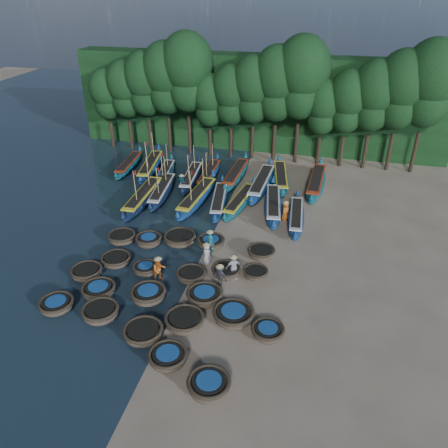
% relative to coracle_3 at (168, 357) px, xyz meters
% --- Properties ---
extents(ground, '(120.00, 120.00, 0.00)m').
position_rel_coracle_3_xyz_m(ground, '(-0.98, 8.99, -0.41)').
color(ground, gray).
rests_on(ground, ground).
extents(foliage_wall, '(40.00, 3.00, 10.00)m').
position_rel_coracle_3_xyz_m(foliage_wall, '(-0.98, 32.49, 4.59)').
color(foliage_wall, black).
rests_on(foliage_wall, ground).
extents(coracle_3, '(2.32, 2.32, 0.71)m').
position_rel_coracle_3_xyz_m(coracle_3, '(0.00, 0.00, 0.00)').
color(coracle_3, brown).
rests_on(coracle_3, ground).
extents(coracle_4, '(2.51, 2.51, 0.83)m').
position_rel_coracle_3_xyz_m(coracle_4, '(2.49, -1.27, 0.07)').
color(coracle_4, brown).
rests_on(coracle_4, ground).
extents(coracle_5, '(2.39, 2.39, 0.69)m').
position_rel_coracle_3_xyz_m(coracle_5, '(-7.73, 2.31, -0.01)').
color(coracle_5, brown).
rests_on(coracle_5, ground).
extents(coracle_6, '(2.60, 2.60, 0.79)m').
position_rel_coracle_3_xyz_m(coracle_6, '(-4.87, 2.25, 0.04)').
color(coracle_6, brown).
rests_on(coracle_6, ground).
extents(coracle_7, '(2.42, 2.42, 0.73)m').
position_rel_coracle_3_xyz_m(coracle_7, '(-1.89, 1.33, 0.01)').
color(coracle_7, brown).
rests_on(coracle_7, ground).
extents(coracle_8, '(2.77, 2.77, 0.74)m').
position_rel_coracle_3_xyz_m(coracle_8, '(0.00, 2.73, 0.01)').
color(coracle_8, brown).
rests_on(coracle_8, ground).
extents(coracle_9, '(2.24, 2.24, 0.68)m').
position_rel_coracle_3_xyz_m(coracle_9, '(4.65, 2.98, -0.01)').
color(coracle_9, brown).
rests_on(coracle_9, ground).
extents(coracle_10, '(2.33, 2.33, 0.71)m').
position_rel_coracle_3_xyz_m(coracle_10, '(-7.60, 5.64, -0.00)').
color(coracle_10, brown).
rests_on(coracle_10, ground).
extents(coracle_11, '(2.37, 2.37, 0.69)m').
position_rel_coracle_3_xyz_m(coracle_11, '(-5.99, 4.16, -0.01)').
color(coracle_11, brown).
rests_on(coracle_11, ground).
extents(coracle_12, '(2.27, 2.27, 0.82)m').
position_rel_coracle_3_xyz_m(coracle_12, '(-2.80, 4.36, 0.06)').
color(coracle_12, brown).
rests_on(coracle_12, ground).
extents(coracle_13, '(2.61, 2.61, 0.79)m').
position_rel_coracle_3_xyz_m(coracle_13, '(0.52, 5.02, 0.05)').
color(coracle_13, brown).
rests_on(coracle_13, ground).
extents(coracle_14, '(2.87, 2.87, 0.80)m').
position_rel_coracle_3_xyz_m(coracle_14, '(2.57, 3.76, 0.05)').
color(coracle_14, brown).
rests_on(coracle_14, ground).
extents(coracle_15, '(2.41, 2.41, 0.69)m').
position_rel_coracle_3_xyz_m(coracle_15, '(-6.36, 7.40, -0.02)').
color(coracle_15, brown).
rests_on(coracle_15, ground).
extents(coracle_16, '(1.69, 1.69, 0.67)m').
position_rel_coracle_3_xyz_m(coracle_16, '(-4.03, 6.91, -0.02)').
color(coracle_16, brown).
rests_on(coracle_16, ground).
extents(coracle_17, '(2.31, 2.31, 0.68)m').
position_rel_coracle_3_xyz_m(coracle_17, '(-0.91, 6.93, -0.02)').
color(coracle_17, brown).
rests_on(coracle_17, ground).
extents(coracle_18, '(2.32, 2.32, 0.65)m').
position_rel_coracle_3_xyz_m(coracle_18, '(1.19, 7.90, -0.04)').
color(coracle_18, brown).
rests_on(coracle_18, ground).
extents(coracle_19, '(1.71, 1.71, 0.63)m').
position_rel_coracle_3_xyz_m(coracle_19, '(3.10, 8.11, -0.05)').
color(coracle_19, brown).
rests_on(coracle_19, ground).
extents(coracle_20, '(2.12, 2.12, 0.77)m').
position_rel_coracle_3_xyz_m(coracle_20, '(-7.17, 10.08, 0.03)').
color(coracle_20, brown).
rests_on(coracle_20, ground).
extents(coracle_21, '(2.14, 2.14, 0.78)m').
position_rel_coracle_3_xyz_m(coracle_21, '(-5.10, 10.17, 0.04)').
color(coracle_21, brown).
rests_on(coracle_21, ground).
extents(coracle_22, '(2.42, 2.42, 0.83)m').
position_rel_coracle_3_xyz_m(coracle_22, '(-2.95, 10.88, 0.07)').
color(coracle_22, brown).
rests_on(coracle_22, ground).
extents(coracle_23, '(2.20, 2.20, 0.70)m').
position_rel_coracle_3_xyz_m(coracle_23, '(-0.67, 11.03, -0.00)').
color(coracle_23, brown).
rests_on(coracle_23, ground).
extents(coracle_24, '(2.00, 2.00, 0.69)m').
position_rel_coracle_3_xyz_m(coracle_24, '(3.09, 10.56, -0.01)').
color(coracle_24, brown).
rests_on(coracle_24, ground).
extents(long_boat_2, '(1.73, 8.84, 3.76)m').
position_rel_coracle_3_xyz_m(long_boat_2, '(-8.09, 16.38, 0.19)').
color(long_boat_2, '#0E1B36').
rests_on(long_boat_2, ground).
extents(long_boat_3, '(2.19, 7.90, 3.37)m').
position_rel_coracle_3_xyz_m(long_boat_3, '(-6.99, 18.03, 0.13)').
color(long_boat_3, '#0E1B36').
rests_on(long_boat_3, ground).
extents(long_boat_4, '(2.24, 8.76, 3.73)m').
position_rel_coracle_3_xyz_m(long_boat_4, '(-3.58, 17.41, 0.18)').
color(long_boat_4, navy).
rests_on(long_boat_4, ground).
extents(long_boat_5, '(2.45, 7.53, 1.34)m').
position_rel_coracle_3_xyz_m(long_boat_5, '(-1.64, 17.37, 0.10)').
color(long_boat_5, navy).
rests_on(long_boat_5, ground).
extents(long_boat_6, '(2.43, 7.61, 1.35)m').
position_rel_coracle_3_xyz_m(long_boat_6, '(0.16, 17.65, 0.11)').
color(long_boat_6, '#0F565A').
rests_on(long_boat_6, ground).
extents(long_boat_7, '(2.55, 8.21, 1.46)m').
position_rel_coracle_3_xyz_m(long_boat_7, '(2.96, 17.57, 0.15)').
color(long_boat_7, navy).
rests_on(long_boat_7, ground).
extents(long_boat_8, '(1.72, 7.33, 1.29)m').
position_rel_coracle_3_xyz_m(long_boat_8, '(5.00, 16.08, 0.08)').
color(long_boat_8, navy).
rests_on(long_boat_8, ground).
extents(long_boat_9, '(1.83, 7.39, 1.30)m').
position_rel_coracle_3_xyz_m(long_boat_9, '(-12.41, 23.12, 0.09)').
color(long_boat_9, '#0F565A').
rests_on(long_boat_9, ground).
extents(long_boat_10, '(2.80, 8.56, 3.68)m').
position_rel_coracle_3_xyz_m(long_boat_10, '(-10.05, 23.01, 0.17)').
color(long_boat_10, navy).
rests_on(long_boat_10, ground).
extents(long_boat_11, '(2.38, 7.35, 3.15)m').
position_rel_coracle_3_xyz_m(long_boat_11, '(-8.06, 21.69, 0.09)').
color(long_boat_11, '#0F565A').
rests_on(long_boat_11, ground).
extents(long_boat_12, '(2.05, 7.81, 3.33)m').
position_rel_coracle_3_xyz_m(long_boat_12, '(-5.34, 21.47, 0.12)').
color(long_boat_12, '#0E1B36').
rests_on(long_boat_12, ground).
extents(long_boat_13, '(1.55, 7.68, 3.26)m').
position_rel_coracle_3_xyz_m(long_boat_13, '(-3.89, 22.61, 0.11)').
color(long_boat_13, navy).
rests_on(long_boat_13, ground).
extents(long_boat_14, '(1.83, 8.38, 1.48)m').
position_rel_coracle_3_xyz_m(long_boat_14, '(-1.35, 22.98, 0.15)').
color(long_boat_14, '#0F565A').
rests_on(long_boat_14, ground).
extents(long_boat_15, '(2.01, 9.08, 1.60)m').
position_rel_coracle_3_xyz_m(long_boat_15, '(1.35, 21.49, 0.20)').
color(long_boat_15, navy).
rests_on(long_boat_15, ground).
extents(long_boat_16, '(2.70, 8.18, 1.46)m').
position_rel_coracle_3_xyz_m(long_boat_16, '(2.89, 23.30, 0.15)').
color(long_boat_16, '#0F565A').
rests_on(long_boat_16, ground).
extents(long_boat_17, '(1.99, 8.90, 1.57)m').
position_rel_coracle_3_xyz_m(long_boat_17, '(6.21, 22.84, 0.19)').
color(long_boat_17, '#0F565A').
rests_on(long_boat_17, ground).
extents(fisherman_0, '(0.89, 0.88, 1.75)m').
position_rel_coracle_3_xyz_m(fisherman_0, '(-0.41, 8.98, 0.43)').
color(fisherman_0, silver).
rests_on(fisherman_0, ground).
extents(fisherman_1, '(0.75, 0.62, 1.96)m').
position_rel_coracle_3_xyz_m(fisherman_1, '(-0.51, 10.29, 0.56)').
color(fisherman_1, '#195A6A').
rests_on(fisherman_1, ground).
extents(fisherman_2, '(1.08, 1.04, 1.95)m').
position_rel_coracle_3_xyz_m(fisherman_2, '(-2.86, 6.39, 0.51)').
color(fisherman_2, '#CA5E1A').
rests_on(fisherman_2, ground).
extents(fisherman_3, '(1.12, 0.81, 1.75)m').
position_rel_coracle_3_xyz_m(fisherman_3, '(1.05, 6.76, 0.41)').
color(fisherman_3, black).
rests_on(fisherman_3, ground).
extents(fisherman_4, '(1.09, 0.87, 1.93)m').
position_rel_coracle_3_xyz_m(fisherman_4, '(1.73, 7.69, 0.52)').
color(fisherman_4, silver).
rests_on(fisherman_4, ground).
extents(fisherman_5, '(1.53, 1.20, 1.82)m').
position_rel_coracle_3_xyz_m(fisherman_5, '(-5.58, 19.42, 0.44)').
color(fisherman_5, '#195A6A').
rests_on(fisherman_5, ground).
extents(fisherman_6, '(0.73, 0.91, 1.82)m').
position_rel_coracle_3_xyz_m(fisherman_6, '(4.09, 16.27, 0.46)').
color(fisherman_6, '#CA5E1A').
rests_on(fisherman_6, ground).
extents(tree_0, '(3.68, 3.68, 8.68)m').
position_rel_coracle_3_xyz_m(tree_0, '(-16.98, 28.99, 5.56)').
color(tree_0, black).
rests_on(tree_0, ground).
extents(tree_1, '(4.09, 4.09, 9.65)m').
position_rel_coracle_3_xyz_m(tree_1, '(-14.68, 28.99, 6.24)').
color(tree_1, black).
rests_on(tree_1, ground).
extents(tree_2, '(4.51, 4.51, 10.63)m').
position_rel_coracle_3_xyz_m(tree_2, '(-12.38, 28.99, 6.91)').
color(tree_2, black).
rests_on(tree_2, ground).
extents(tree_3, '(4.92, 4.92, 11.60)m').
position_rel_coracle_3_xyz_m(tree_3, '(-10.08, 28.99, 7.59)').
color(tree_3, black).
rests_on(tree_3, ground).
extents(tree_4, '(5.34, 5.34, 12.58)m').
position_rel_coracle_3_xyz_m(tree_4, '(-7.78, 28.99, 8.26)').
color(tree_4, black).
rests_on(tree_4, ground).
extents(tree_5, '(3.68, 3.68, 8.68)m').
position_rel_coracle_3_xyz_m(tree_5, '(-5.48, 28.99, 5.56)').
color(tree_5, black).
rests_on(tree_5, ground).
extents(tree_6, '(4.09, 4.09, 9.65)m').
position_rel_coracle_3_xyz_m(tree_6, '(-3.18, 28.99, 6.24)').
color(tree_6, black).
rests_on(tree_6, ground).
extents(tree_7, '(4.51, 4.51, 10.63)m').
position_rel_coracle_3_xyz_m(tree_7, '(-0.88, 28.99, 6.91)').
color(tree_7, black).
rests_on(tree_7, ground).
extents(tree_8, '(4.92, 4.92, 11.60)m').
position_rel_coracle_3_xyz_m(tree_8, '(1.42, 28.99, 7.59)').
color(tree_8, black).
rests_on(tree_8, ground).
extents(tree_9, '(5.34, 5.34, 12.58)m').
position_rel_coracle_3_xyz_m(tree_9, '(3.72, 28.99, 8.26)').
color(tree_9, black).
rests_on(tree_9, ground).
extents(tree_10, '(3.68, 3.68, 8.68)m').
position_rel_coracle_3_xyz_m(tree_10, '(6.02, 28.99, 5.56)').
color(tree_10, black).
rests_on(tree_10, ground).
extents(tree_11, '(4.09, 4.09, 9.65)m').
position_rel_coracle_3_xyz_m(tree_11, '(8.32, 28.99, 6.24)').
color(tree_11, black).
rests_on(tree_11, ground).
extents(tree_12, '(4.51, 4.51, 10.63)m').
position_rel_coracle_3_xyz_m(tree_12, '(10.62, 28.99, 6.91)').
color(tree_12, black).
rests_on(tree_12, ground).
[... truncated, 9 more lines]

